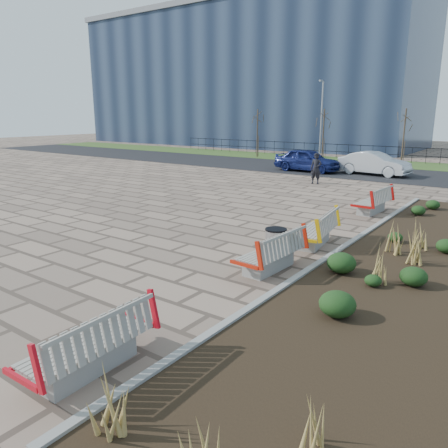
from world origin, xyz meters
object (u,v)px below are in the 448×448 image
Objects in this scene: bench_c at (314,228)px; bench_b at (269,251)px; pedestrian at (316,168)px; car_blue at (307,160)px; litter_bin at (275,248)px; lamp_west at (321,122)px; bench_a at (86,341)px; car_silver at (374,163)px; bench_d at (372,200)px.

bench_b is at bearing -97.86° from bench_c.
car_blue is (-2.57, 4.36, -0.07)m from pedestrian.
bench_b is at bearing -89.84° from litter_bin.
lamp_west is at bearing 111.47° from litter_bin.
lamp_west reaches higher than litter_bin.
car_silver is (-3.26, 23.73, 0.22)m from bench_a.
bench_c is 0.49× the size of car_silver.
bench_b and bench_d have the same top height.
bench_c is (0.00, 7.92, 0.00)m from bench_a.
bench_d is (0.00, 7.77, 0.00)m from bench_b.
lamp_west is (-5.74, 4.80, 2.32)m from car_silver.
litter_bin is at bearing -154.61° from car_blue.
bench_a is 1.27× the size of pedestrian.
pedestrian is at bearing 106.34° from bench_c.
car_silver is at bearing -39.92° from lamp_west.
car_silver is 0.71× the size of lamp_west.
bench_a is at bearing -86.16° from bench_d.
pedestrian is at bearing 110.31° from litter_bin.
bench_b is 1.27× the size of pedestrian.
lamp_west is at bearing 124.09° from bench_d.
car_blue is 1.01× the size of car_silver.
bench_a is at bearing -86.91° from bench_b.
litter_bin is (-0.00, -2.27, -0.02)m from bench_c.
bench_b is at bearing -86.16° from bench_d.
bench_d is at bearing -59.75° from lamp_west.
pedestrian is 0.28× the size of lamp_west.
bench_d is at bearing -156.38° from car_silver.
lamp_west is at bearing 18.77° from car_blue.
litter_bin is 13.70m from pedestrian.
car_blue is at bearing 115.78° from bench_b.
bench_d is 7.19m from pedestrian.
pedestrian is 11.13m from lamp_west.
car_blue is (-7.32, 9.75, 0.25)m from bench_d.
bench_a reaches higher than litter_bin.
bench_a is at bearing -89.99° from litter_bin.
bench_d is (0.00, 5.19, 0.00)m from bench_c.
bench_c is at bearing -66.42° from lamp_west.
lamp_west reaches higher than bench_b.
pedestrian is (-4.75, 13.16, 0.33)m from bench_b.
car_silver is at bearing 96.37° from bench_a.
bench_b is at bearing -163.37° from car_silver.
bench_a is 1.00× the size of bench_c.
litter_bin is at bearing -79.61° from pedestrian.
litter_bin is at bearing -68.53° from lamp_west.
pedestrian is at bearing -147.14° from car_blue.
car_blue is (-7.32, 17.52, 0.25)m from bench_b.
lamp_west is (-1.68, 5.68, 2.29)m from car_blue.
pedestrian is at bearing 170.66° from car_silver.
bench_b is 0.31m from litter_bin.
lamp_west is at bearing 105.72° from bench_c.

